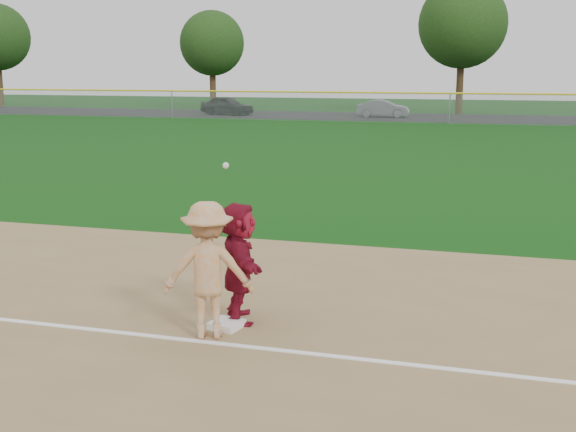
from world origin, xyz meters
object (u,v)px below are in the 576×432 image
(car_left, at_px, (227,105))
(car_mid, at_px, (383,109))
(base_runner, at_px, (239,262))
(first_base, at_px, (226,324))

(car_left, xyz_separation_m, car_mid, (12.29, 0.57, -0.09))
(base_runner, bearing_deg, first_base, 143.42)
(first_base, bearing_deg, base_runner, 77.95)
(car_mid, bearing_deg, car_left, 90.18)
(base_runner, bearing_deg, car_mid, -18.36)
(base_runner, relative_size, car_left, 0.40)
(car_left, distance_m, car_mid, 12.30)
(base_runner, height_order, car_mid, base_runner)
(base_runner, xyz_separation_m, car_mid, (-4.88, 45.18, -0.23))
(first_base, relative_size, car_left, 0.09)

